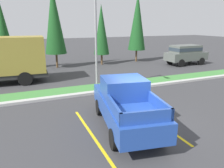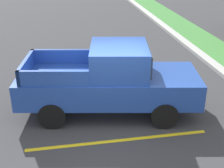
# 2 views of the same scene
# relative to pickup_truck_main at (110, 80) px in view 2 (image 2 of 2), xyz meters

# --- Properties ---
(ground_plane) EXTENTS (120.00, 120.00, 0.00)m
(ground_plane) POSITION_rel_pickup_truck_main_xyz_m (0.93, -0.17, -1.04)
(ground_plane) COLOR #38383A
(parking_line_near) EXTENTS (0.12, 4.80, 0.01)m
(parking_line_near) POSITION_rel_pickup_truck_main_xyz_m (-1.56, -0.05, -1.04)
(parking_line_near) COLOR yellow
(parking_line_near) RESTS_ON ground
(parking_line_far) EXTENTS (0.12, 4.80, 0.01)m
(parking_line_far) POSITION_rel_pickup_truck_main_xyz_m (1.54, -0.05, -1.04)
(parking_line_far) COLOR yellow
(parking_line_far) RESTS_ON ground
(pickup_truck_main) EXTENTS (2.79, 5.47, 2.10)m
(pickup_truck_main) POSITION_rel_pickup_truck_main_xyz_m (0.00, 0.00, 0.00)
(pickup_truck_main) COLOR black
(pickup_truck_main) RESTS_ON ground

